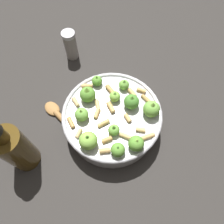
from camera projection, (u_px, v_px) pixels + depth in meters
ground_plane at (112, 125)px, 0.61m from camera, size 2.40×2.40×0.00m
cooking_pan at (112, 118)px, 0.57m from camera, size 0.25×0.25×0.12m
pepper_shaker at (71, 45)px, 0.68m from camera, size 0.04×0.04×0.10m
olive_oil_bottle at (16, 149)px, 0.49m from camera, size 0.07×0.07×0.20m
wooden_spoon at (68, 125)px, 0.60m from camera, size 0.16×0.20×0.02m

